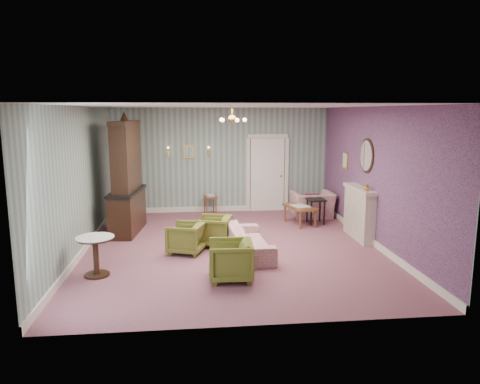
{
  "coord_description": "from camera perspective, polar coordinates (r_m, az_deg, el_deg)",
  "views": [
    {
      "loc": [
        -0.8,
        -9.01,
        2.8
      ],
      "look_at": [
        0.2,
        0.4,
        1.1
      ],
      "focal_mm": 33.71,
      "sensor_mm": 36.0,
      "label": 1
    }
  ],
  "objects": [
    {
      "name": "wall_right_floral",
      "position": [
        9.86,
        16.57,
        1.9
      ],
      "size": [
        0.0,
        7.0,
        7.0
      ],
      "primitive_type": "plane",
      "rotation": [
        1.57,
        0.0,
        -1.57
      ],
      "color": "#B2598D",
      "rests_on": "ground"
    },
    {
      "name": "olive_chair_b",
      "position": [
        9.09,
        -6.86,
        -5.61
      ],
      "size": [
        0.79,
        0.81,
        0.67
      ],
      "primitive_type": "imported",
      "rotation": [
        0.0,
        0.0,
        -1.89
      ],
      "color": "brown",
      "rests_on": "floor"
    },
    {
      "name": "coffee_table",
      "position": [
        11.37,
        7.59,
        -2.92
      ],
      "size": [
        0.76,
        1.04,
        0.48
      ],
      "primitive_type": null,
      "rotation": [
        0.0,
        0.0,
        0.28
      ],
      "color": "brown",
      "rests_on": "floor"
    },
    {
      "name": "ceiling",
      "position": [
        9.04,
        -1.01,
        10.82
      ],
      "size": [
        7.0,
        7.0,
        0.0
      ],
      "primitive_type": "plane",
      "rotation": [
        3.14,
        0.0,
        0.0
      ],
      "color": "white",
      "rests_on": "ground"
    },
    {
      "name": "dresser",
      "position": [
        10.69,
        -14.24,
        2.2
      ],
      "size": [
        0.74,
        1.7,
        2.75
      ],
      "primitive_type": null,
      "rotation": [
        0.0,
        0.0,
        -0.11
      ],
      "color": "black",
      "rests_on": "floor"
    },
    {
      "name": "burgundy_cushion",
      "position": [
        11.97,
        9.11,
        -1.12
      ],
      "size": [
        0.41,
        0.28,
        0.39
      ],
      "primitive_type": "cube",
      "rotation": [
        0.17,
        0.0,
        -0.35
      ],
      "color": "maroon",
      "rests_on": "wingback_chair"
    },
    {
      "name": "wall_back",
      "position": [
        12.61,
        -2.4,
        4.03
      ],
      "size": [
        6.0,
        0.0,
        6.0
      ],
      "primitive_type": "plane",
      "rotation": [
        1.57,
        0.0,
        0.0
      ],
      "color": "slate",
      "rests_on": "ground"
    },
    {
      "name": "fireplace",
      "position": [
        10.34,
        14.84,
        -2.56
      ],
      "size": [
        0.3,
        1.4,
        1.16
      ],
      "primitive_type": null,
      "color": "beige",
      "rests_on": "floor"
    },
    {
      "name": "nesting_table",
      "position": [
        12.42,
        -3.79,
        -1.55
      ],
      "size": [
        0.4,
        0.47,
        0.56
      ],
      "primitive_type": null,
      "rotation": [
        0.0,
        0.0,
        0.16
      ],
      "color": "brown",
      "rests_on": "floor"
    },
    {
      "name": "floor",
      "position": [
        9.47,
        -0.96,
        -7.02
      ],
      "size": [
        7.0,
        7.0,
        0.0
      ],
      "primitive_type": "plane",
      "color": "#8B5162",
      "rests_on": "ground"
    },
    {
      "name": "pedestal_table",
      "position": [
        8.17,
        -17.77,
        -7.75
      ],
      "size": [
        0.81,
        0.81,
        0.7
      ],
      "primitive_type": null,
      "rotation": [
        0.0,
        0.0,
        0.32
      ],
      "color": "black",
      "rests_on": "floor"
    },
    {
      "name": "wingback_chair",
      "position": [
        12.13,
        9.15,
        -1.06
      ],
      "size": [
        1.06,
        0.69,
        0.92
      ],
      "primitive_type": "imported",
      "rotation": [
        0.0,
        0.0,
        3.14
      ],
      "color": "#9D3F60",
      "rests_on": "floor"
    },
    {
      "name": "wall_left",
      "position": [
        9.37,
        -19.58,
        1.31
      ],
      "size": [
        0.0,
        7.0,
        7.0
      ],
      "primitive_type": "plane",
      "rotation": [
        1.57,
        0.0,
        1.57
      ],
      "color": "slate",
      "rests_on": "ground"
    },
    {
      "name": "sconce_left",
      "position": [
        12.51,
        -9.06,
        5.02
      ],
      "size": [
        0.16,
        0.12,
        0.3
      ],
      "primitive_type": null,
      "color": "gold",
      "rests_on": "wall_back"
    },
    {
      "name": "gilt_mirror_back",
      "position": [
        12.52,
        -6.53,
        5.08
      ],
      "size": [
        0.28,
        0.06,
        0.36
      ],
      "primitive_type": null,
      "color": "gold",
      "rests_on": "wall_back"
    },
    {
      "name": "wall_front",
      "position": [
        5.73,
        2.14,
        -3.45
      ],
      "size": [
        6.0,
        0.0,
        6.0
      ],
      "primitive_type": "plane",
      "rotation": [
        -1.57,
        0.0,
        0.0
      ],
      "color": "slate",
      "rests_on": "ground"
    },
    {
      "name": "mantel_vase",
      "position": [
        9.84,
        15.73,
        0.64
      ],
      "size": [
        0.15,
        0.15,
        0.15
      ],
      "primitive_type": "imported",
      "color": "gold",
      "rests_on": "fireplace"
    },
    {
      "name": "oval_mirror",
      "position": [
        10.18,
        15.7,
        4.45
      ],
      "size": [
        0.04,
        0.76,
        0.84
      ],
      "primitive_type": null,
      "color": "white",
      "rests_on": "wall_right"
    },
    {
      "name": "side_table_black",
      "position": [
        11.49,
        9.55,
        -2.43
      ],
      "size": [
        0.45,
        0.45,
        0.64
      ],
      "primitive_type": null,
      "rotation": [
        0.0,
        0.0,
        0.05
      ],
      "color": "black",
      "rests_on": "floor"
    },
    {
      "name": "olive_chair_c",
      "position": [
        9.52,
        -3.36,
        -4.75
      ],
      "size": [
        0.78,
        0.81,
        0.7
      ],
      "primitive_type": "imported",
      "rotation": [
        0.0,
        0.0,
        -1.82
      ],
      "color": "brown",
      "rests_on": "floor"
    },
    {
      "name": "sofa_chintz",
      "position": [
        8.96,
        1.1,
        -5.58
      ],
      "size": [
        0.65,
        1.9,
        0.73
      ],
      "primitive_type": "imported",
      "rotation": [
        0.0,
        0.0,
        1.63
      ],
      "color": "#9D3F60",
      "rests_on": "floor"
    },
    {
      "name": "chandelier",
      "position": [
        9.04,
        -1.0,
        9.11
      ],
      "size": [
        0.56,
        0.56,
        0.36
      ],
      "primitive_type": null,
      "color": "gold",
      "rests_on": "ceiling"
    },
    {
      "name": "sconce_right",
      "position": [
        12.5,
        -4.0,
        5.12
      ],
      "size": [
        0.16,
        0.12,
        0.3
      ],
      "primitive_type": null,
      "color": "gold",
      "rests_on": "wall_back"
    },
    {
      "name": "wall_right",
      "position": [
        9.87,
        16.65,
        1.9
      ],
      "size": [
        0.0,
        7.0,
        7.0
      ],
      "primitive_type": "plane",
      "rotation": [
        1.57,
        0.0,
        -1.57
      ],
      "color": "slate",
      "rests_on": "ground"
    },
    {
      "name": "door",
      "position": [
        12.76,
        3.47,
        2.42
      ],
      "size": [
        1.12,
        0.12,
        2.16
      ],
      "primitive_type": null,
      "color": "white",
      "rests_on": "floor"
    },
    {
      "name": "olive_chair_a",
      "position": [
        7.62,
        -1.21,
        -8.42
      ],
      "size": [
        0.71,
        0.75,
        0.74
      ],
      "primitive_type": "imported",
      "rotation": [
        0.0,
        0.0,
        -1.62
      ],
      "color": "brown",
      "rests_on": "floor"
    },
    {
      "name": "framed_print",
      "position": [
        11.46,
        13.2,
        3.91
      ],
      "size": [
        0.04,
        0.34,
        0.42
      ],
      "primitive_type": null,
      "color": "gold",
      "rests_on": "wall_right"
    }
  ]
}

